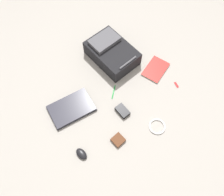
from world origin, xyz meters
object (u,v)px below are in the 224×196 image
usb_stick (176,85)px  pen_black (114,92)px  backpack (111,53)px  book_blue (156,69)px  laptop (71,108)px  earbud_pouch (118,140)px  cable_coil (157,126)px  computer_mouse (81,154)px  power_brick (122,111)px

usb_stick → pen_black: bearing=-34.8°
pen_black → backpack: bearing=-129.4°
book_blue → laptop: bearing=-14.3°
earbud_pouch → book_blue: bearing=-160.1°
cable_coil → laptop: bearing=-54.9°
laptop → book_blue: laptop is taller
computer_mouse → book_blue: bearing=-172.9°
cable_coil → usb_stick: 0.44m
power_brick → usb_stick: bearing=165.8°
laptop → power_brick: (-0.30, 0.30, 0.00)m
computer_mouse → cable_coil: (-0.59, 0.24, -0.01)m
laptop → pen_black: size_ratio=2.99×
laptop → earbud_pouch: 0.47m
usb_stick → earbud_pouch: bearing=1.6°
usb_stick → backpack: bearing=-69.4°
computer_mouse → earbud_pouch: size_ratio=1.17×
backpack → earbud_pouch: backpack is taller
power_brick → pen_black: bearing=-110.7°
computer_mouse → pen_black: computer_mouse is taller
computer_mouse → usb_stick: size_ratio=1.78×
book_blue → power_brick: power_brick is taller
backpack → usb_stick: backpack is taller
computer_mouse → usb_stick: computer_mouse is taller
laptop → book_blue: size_ratio=1.43×
book_blue → backpack: bearing=-60.8°
book_blue → cable_coil: bearing=44.3°
power_brick → earbud_pouch: (0.19, 0.15, -0.00)m
power_brick → computer_mouse: bearing=5.7°
backpack → cable_coil: size_ratio=3.37×
backpack → power_brick: (0.30, 0.47, -0.06)m
backpack → earbud_pouch: bearing=51.5°
laptop → pen_black: (-0.37, 0.12, -0.01)m
book_blue → power_brick: size_ratio=2.37×
cable_coil → earbud_pouch: 0.34m
laptop → usb_stick: (-0.83, 0.44, -0.01)m
laptop → earbud_pouch: (-0.10, 0.46, -0.00)m
power_brick → book_blue: bearing=-169.0°
computer_mouse → power_brick: (-0.47, -0.05, 0.00)m
cable_coil → pen_black: 0.47m
laptop → backpack: bearing=-164.6°
book_blue → earbud_pouch: size_ratio=3.21×
power_brick → pen_black: size_ratio=0.88×
cable_coil → pen_black: bearing=-84.4°
book_blue → pen_black: size_ratio=2.08×
power_brick → earbud_pouch: power_brick is taller
computer_mouse → pen_black: size_ratio=0.76×
pen_black → power_brick: bearing=69.3°
computer_mouse → power_brick: size_ratio=0.86×
backpack → laptop: size_ratio=1.13×
book_blue → pen_black: book_blue is taller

